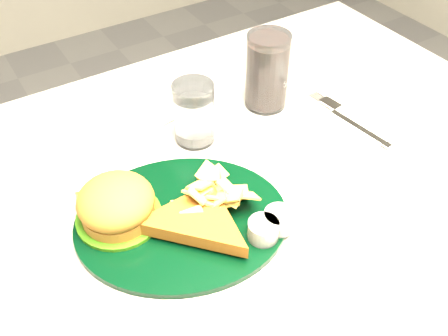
# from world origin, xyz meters

# --- Properties ---
(dinner_plate) EXTENTS (0.36, 0.33, 0.07)m
(dinner_plate) POSITION_xyz_m (-0.04, -0.01, 0.78)
(dinner_plate) COLOR black
(dinner_plate) RESTS_ON table
(water_glass) EXTENTS (0.07, 0.07, 0.10)m
(water_glass) POSITION_xyz_m (0.06, 0.14, 0.80)
(water_glass) COLOR white
(water_glass) RESTS_ON table
(cola_glass) EXTENTS (0.08, 0.08, 0.13)m
(cola_glass) POSITION_xyz_m (0.21, 0.15, 0.82)
(cola_glass) COLOR black
(cola_glass) RESTS_ON table
(fork_napkin) EXTENTS (0.14, 0.17, 0.01)m
(fork_napkin) POSITION_xyz_m (0.30, 0.02, 0.76)
(fork_napkin) COLOR silver
(fork_napkin) RESTS_ON table
(wrapped_straw) EXTENTS (0.20, 0.10, 0.01)m
(wrapped_straw) POSITION_xyz_m (-0.01, 0.19, 0.75)
(wrapped_straw) COLOR white
(wrapped_straw) RESTS_ON table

